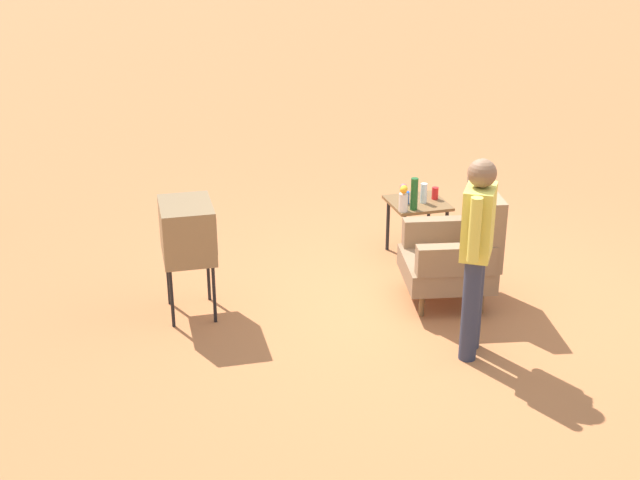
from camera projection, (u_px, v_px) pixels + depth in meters
ground_plane at (436, 308)px, 7.68m from camera, size 60.00×60.00×0.00m
armchair at (458, 250)px, 7.63m from camera, size 0.90×0.91×1.06m
side_table at (417, 209)px, 8.57m from camera, size 0.56×0.56×0.59m
tv_on_stand at (188, 231)px, 7.30m from camera, size 0.62×0.47×1.03m
person_standing at (477, 246)px, 6.60m from camera, size 0.50×0.38×1.64m
soda_can_blue at (406, 198)px, 8.46m from camera, size 0.07×0.07×0.12m
bottle_short_clear at (424, 193)px, 8.47m from camera, size 0.06×0.06×0.20m
bottle_wine_green at (414, 194)px, 8.27m from camera, size 0.07×0.07×0.32m
soda_can_red at (435, 193)px, 8.58m from camera, size 0.07×0.07×0.12m
flower_vase at (404, 197)px, 8.23m from camera, size 0.15×0.10×0.27m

